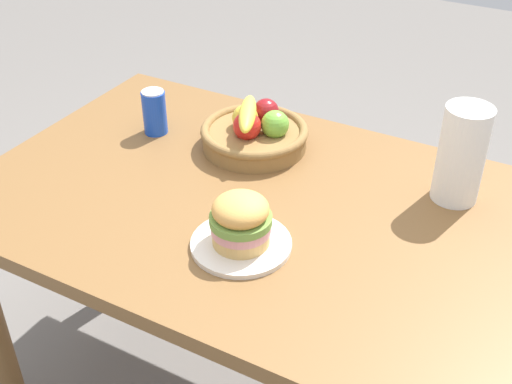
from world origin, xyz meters
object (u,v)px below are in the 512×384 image
at_px(sandwich, 241,220).
at_px(paper_towel_roll, 462,154).
at_px(fruit_basket, 255,132).
at_px(soda_can, 154,112).
at_px(plate, 241,244).

bearing_deg(sandwich, paper_towel_roll, 48.85).
height_order(fruit_basket, paper_towel_roll, paper_towel_roll).
bearing_deg(soda_can, paper_towel_roll, 5.57).
bearing_deg(plate, paper_towel_roll, 48.85).
height_order(plate, fruit_basket, fruit_basket).
height_order(plate, sandwich, sandwich).
bearing_deg(fruit_basket, sandwich, -65.30).
relative_size(plate, sandwich, 1.64).
bearing_deg(paper_towel_roll, sandwich, -131.15).
distance_m(fruit_basket, paper_towel_roll, 0.54).
relative_size(sandwich, paper_towel_roll, 0.56).
xyz_separation_m(sandwich, fruit_basket, (-0.18, 0.39, -0.03)).
xyz_separation_m(plate, paper_towel_roll, (0.36, 0.41, 0.11)).
bearing_deg(plate, soda_can, 144.66).
xyz_separation_m(plate, sandwich, (-0.00, 0.00, 0.06)).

